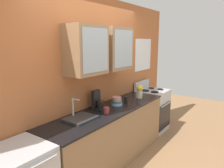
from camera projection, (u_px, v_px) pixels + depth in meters
ground_plane at (110, 161)px, 3.50m from camera, size 10.00×10.00×0.00m
back_wall_unit at (93, 75)px, 3.42m from camera, size 4.97×0.45×2.63m
counter at (110, 136)px, 3.42m from camera, size 2.49×0.64×0.90m
stove_range at (152, 110)px, 4.67m from camera, size 0.66×0.62×1.08m
sink_faucet at (80, 118)px, 2.88m from camera, size 0.41×0.33×0.28m
bowl_stack at (117, 101)px, 3.51m from camera, size 0.18×0.18×0.14m
vase at (139, 91)px, 3.95m from camera, size 0.12×0.12×0.25m
cup_near_sink at (106, 110)px, 3.11m from camera, size 0.12×0.08×0.09m
cup_near_bowls at (126, 99)px, 3.70m from camera, size 0.10×0.07×0.09m
coffee_maker at (98, 102)px, 3.31m from camera, size 0.17×0.20×0.29m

